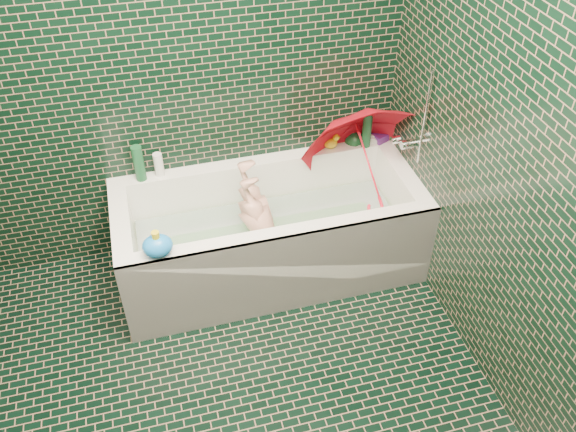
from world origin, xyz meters
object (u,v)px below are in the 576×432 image
object	(u,v)px
umbrella	(369,164)
rubber_duck	(332,142)
child	(265,232)
bathtub	(271,241)
bath_toy	(157,246)

from	to	relation	value
umbrella	rubber_duck	size ratio (longest dim) A/B	6.74
umbrella	child	bearing A→B (deg)	-157.07
child	rubber_duck	size ratio (longest dim) A/B	8.23
bathtub	child	size ratio (longest dim) A/B	1.97
child	rubber_duck	world-z (taller)	rubber_duck
child	umbrella	distance (m)	0.71
umbrella	bath_toy	xyz separation A→B (m)	(-1.24, -0.41, 0.04)
umbrella	bath_toy	size ratio (longest dim) A/B	4.26
child	umbrella	bearing A→B (deg)	111.44
umbrella	bath_toy	bearing A→B (deg)	-149.39
bathtub	rubber_duck	xyz separation A→B (m)	(0.47, 0.35, 0.38)
bathtub	child	xyz separation A→B (m)	(-0.04, -0.02, 0.10)
bathtub	rubber_duck	bearing A→B (deg)	36.44
bathtub	bath_toy	distance (m)	0.81
bath_toy	bathtub	bearing A→B (deg)	35.22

